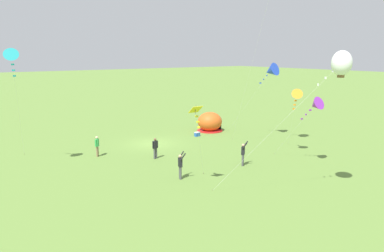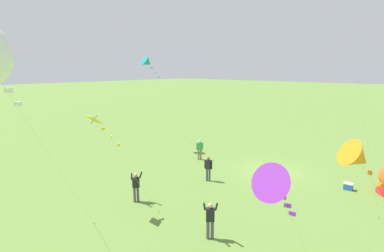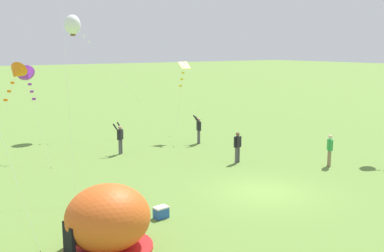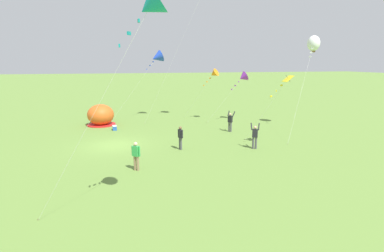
# 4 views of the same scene
# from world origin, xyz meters

# --- Properties ---
(ground_plane) EXTENTS (300.00, 300.00, 0.00)m
(ground_plane) POSITION_xyz_m (0.00, 0.00, 0.00)
(ground_plane) COLOR olive
(cooler_box) EXTENTS (0.56, 0.41, 0.44)m
(cooler_box) POSITION_xyz_m (-5.30, -0.08, 0.22)
(cooler_box) COLOR #2659B2
(cooler_box) RESTS_ON ground
(person_arms_raised) EXTENTS (0.71, 0.68, 1.89)m
(person_arms_raised) POSITION_xyz_m (-2.11, 10.16, 1.00)
(person_arms_raised) COLOR #4C4C51
(person_arms_raised) RESTS_ON ground
(person_with_toddler) EXTENTS (0.58, 0.31, 1.72)m
(person_with_toddler) POSITION_xyz_m (2.36, 4.62, 0.96)
(person_with_toddler) COLOR #4C4C51
(person_with_toddler) RESTS_ON ground
(person_near_tent) EXTENTS (0.43, 0.48, 1.72)m
(person_near_tent) POSITION_xyz_m (5.94, 1.25, 0.96)
(person_near_tent) COLOR #8C7251
(person_near_tent) RESTS_ON ground
(person_strolling) EXTENTS (0.62, 0.71, 1.89)m
(person_strolling) POSITION_xyz_m (3.46, 9.94, 1.00)
(person_strolling) COLOR #4C4C51
(person_strolling) RESTS_ON ground
(kite_teal) EXTENTS (1.78, 5.35, 8.79)m
(kite_teal) POSITION_xyz_m (11.89, 1.65, 8.15)
(kite_teal) COLOR silver
(kite_teal) RESTS_ON ground
(kite_yellow) EXTENTS (2.65, 2.47, 5.34)m
(kite_yellow) POSITION_xyz_m (3.61, 11.96, 4.79)
(kite_yellow) COLOR silver
(kite_yellow) RESTS_ON ground
(kite_orange) EXTENTS (3.21, 3.40, 5.57)m
(kite_orange) POSITION_xyz_m (-7.75, 10.35, 5.00)
(kite_orange) COLOR silver
(kite_orange) RESTS_ON ground
(kite_purple) EXTENTS (1.05, 4.44, 5.29)m
(kite_purple) POSITION_xyz_m (-6.50, 13.13, 4.66)
(kite_purple) COLOR silver
(kite_purple) RESTS_ON ground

